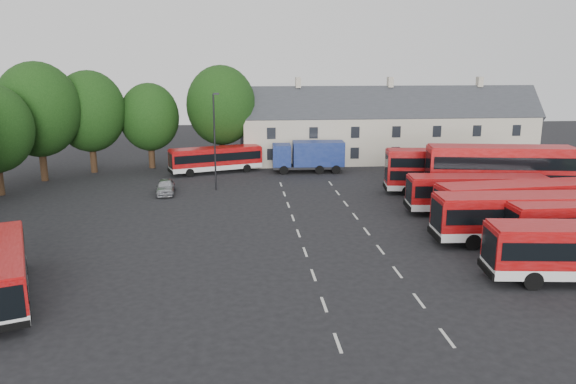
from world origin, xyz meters
name	(u,v)px	position (x,y,z in m)	size (l,w,h in m)	color
ground	(302,242)	(0.00, 0.00, 0.00)	(140.00, 140.00, 0.00)	black
lane_markings	(333,232)	(2.50, 2.00, 0.01)	(5.15, 33.80, 0.01)	beige
treeline	(64,118)	(-20.74, 19.36, 6.68)	(29.92, 32.59, 12.01)	black
terrace_houses	(388,129)	(14.00, 30.00, 3.86)	(35.70, 7.13, 10.06)	beige
bus_row_c	(524,214)	(14.91, -1.54, 2.04)	(12.12, 3.32, 3.39)	silver
bus_row_d	(518,202)	(16.15, 1.70, 2.06)	(12.31, 3.77, 3.43)	silver
bus_row_e	(477,191)	(14.88, 5.90, 1.88)	(11.21, 3.49, 3.12)	silver
bus_dd_south	(500,171)	(18.09, 8.89, 2.85)	(12.49, 4.69, 5.00)	silver
bus_dd_north	(441,169)	(14.41, 12.86, 2.34)	(10.25, 3.57, 4.12)	silver
bus_west	(2,268)	(-16.59, -7.69, 1.70)	(5.62, 10.16, 2.83)	silver
bus_north	(216,158)	(-6.61, 24.44, 1.69)	(10.16, 5.26, 2.81)	silver
box_truck	(309,155)	(3.60, 23.85, 1.91)	(7.86, 2.72, 3.40)	black
silver_car	(166,187)	(-10.94, 15.04, 0.69)	(1.63, 4.04, 1.38)	#A6A8AE
lamppost	(215,139)	(-6.33, 16.16, 4.89)	(0.63, 0.26, 9.16)	black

